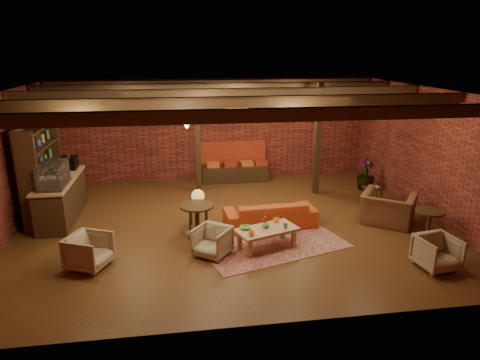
{
  "coord_description": "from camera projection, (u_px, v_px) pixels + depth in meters",
  "views": [
    {
      "loc": [
        -1.16,
        -9.57,
        4.13
      ],
      "look_at": [
        0.28,
        0.2,
        1.06
      ],
      "focal_mm": 32.0,
      "sensor_mm": 36.0,
      "label": 1
    }
  ],
  "objects": [
    {
      "name": "shelving_hutch",
      "position": [
        42.0,
        172.0,
        10.48
      ],
      "size": [
        0.52,
        2.0,
        2.4
      ],
      "primitive_type": null,
      "color": "black",
      "rests_on": "ground"
    },
    {
      "name": "service_sign",
      "position": [
        236.0,
        110.0,
        12.74
      ],
      "size": [
        0.86,
        0.06,
        0.3
      ],
      "primitive_type": "cube",
      "color": "orange",
      "rests_on": "ceiling"
    },
    {
      "name": "side_table_lamp",
      "position": [
        198.0,
        199.0,
        10.01
      ],
      "size": [
        0.52,
        0.52,
        0.96
      ],
      "rotation": [
        0.0,
        0.0,
        -0.14
      ],
      "color": "black",
      "rests_on": "floor"
    },
    {
      "name": "post_left",
      "position": [
        198.0,
        139.0,
        12.33
      ],
      "size": [
        0.16,
        0.16,
        3.2
      ],
      "primitive_type": "cube",
      "color": "black",
      "rests_on": "ground"
    },
    {
      "name": "post_right",
      "position": [
        318.0,
        140.0,
        12.23
      ],
      "size": [
        0.16,
        0.16,
        3.2
      ],
      "primitive_type": "cube",
      "color": "black",
      "rests_on": "ground"
    },
    {
      "name": "sofa",
      "position": [
        270.0,
        214.0,
        10.24
      ],
      "size": [
        2.21,
        0.98,
        0.63
      ],
      "primitive_type": "imported",
      "rotation": [
        0.0,
        0.0,
        3.2
      ],
      "color": "#A93B17",
      "rests_on": "floor"
    },
    {
      "name": "wall_right",
      "position": [
        428.0,
        153.0,
        10.65
      ],
      "size": [
        0.02,
        8.0,
        3.2
      ],
      "primitive_type": "cube",
      "color": "#5E231B",
      "rests_on": "ground"
    },
    {
      "name": "coffee_table",
      "position": [
        266.0,
        231.0,
        9.09
      ],
      "size": [
        1.44,
        1.04,
        0.7
      ],
      "rotation": [
        0.0,
        0.0,
        0.34
      ],
      "color": "#A97D4F",
      "rests_on": "floor"
    },
    {
      "name": "ceiling_beams",
      "position": [
        229.0,
        97.0,
        9.51
      ],
      "size": [
        9.8,
        6.4,
        0.22
      ],
      "primitive_type": null,
      "color": "black",
      "rests_on": "ceiling"
    },
    {
      "name": "ceiling",
      "position": [
        229.0,
        91.0,
        9.48
      ],
      "size": [
        10.0,
        8.0,
        0.02
      ],
      "primitive_type": "cube",
      "color": "black",
      "rests_on": "wall_back"
    },
    {
      "name": "service_counter",
      "position": [
        60.0,
        188.0,
        10.56
      ],
      "size": [
        0.8,
        2.5,
        1.6
      ],
      "primitive_type": null,
      "color": "black",
      "rests_on": "ground"
    },
    {
      "name": "armchair_right",
      "position": [
        389.0,
        203.0,
        10.33
      ],
      "size": [
        1.42,
        1.34,
        1.04
      ],
      "primitive_type": "imported",
      "rotation": [
        0.0,
        0.0,
        2.5
      ],
      "color": "brown",
      "rests_on": "floor"
    },
    {
      "name": "armchair_b",
      "position": [
        212.0,
        240.0,
        8.78
      ],
      "size": [
        0.9,
        0.9,
        0.68
      ],
      "primitive_type": "imported",
      "rotation": [
        0.0,
        0.0,
        -0.63
      ],
      "color": "#BEB293",
      "rests_on": "floor"
    },
    {
      "name": "round_table_left",
      "position": [
        197.0,
        216.0,
        9.54
      ],
      "size": [
        0.76,
        0.76,
        0.79
      ],
      "color": "black",
      "rests_on": "floor"
    },
    {
      "name": "armchair_far",
      "position": [
        437.0,
        251.0,
        8.26
      ],
      "size": [
        0.79,
        0.76,
        0.73
      ],
      "primitive_type": "imported",
      "rotation": [
        0.0,
        0.0,
        0.15
      ],
      "color": "#BEB293",
      "rests_on": "floor"
    },
    {
      "name": "rug",
      "position": [
        266.0,
        239.0,
        9.64
      ],
      "size": [
        3.65,
        3.17,
        0.01
      ],
      "primitive_type": "cube",
      "rotation": [
        0.0,
        0.0,
        0.3
      ],
      "color": "maroon",
      "rests_on": "floor"
    },
    {
      "name": "side_table_book",
      "position": [
        373.0,
        188.0,
        11.72
      ],
      "size": [
        0.55,
        0.55,
        0.49
      ],
      "rotation": [
        0.0,
        0.0,
        0.37
      ],
      "color": "black",
      "rests_on": "floor"
    },
    {
      "name": "floor",
      "position": [
        230.0,
        224.0,
        10.43
      ],
      "size": [
        10.0,
        10.0,
        0.0
      ],
      "primitive_type": "plane",
      "color": "#3B230E",
      "rests_on": "ground"
    },
    {
      "name": "banquette",
      "position": [
        235.0,
        166.0,
        13.72
      ],
      "size": [
        2.1,
        0.7,
        1.0
      ],
      "primitive_type": null,
      "color": "#9A2E19",
      "rests_on": "ground"
    },
    {
      "name": "wall_back",
      "position": [
        214.0,
        130.0,
        13.73
      ],
      "size": [
        10.0,
        0.02,
        3.2
      ],
      "primitive_type": "cube",
      "color": "#5E231B",
      "rests_on": "ground"
    },
    {
      "name": "wall_left",
      "position": [
        1.0,
        169.0,
        9.26
      ],
      "size": [
        0.02,
        8.0,
        3.2
      ],
      "primitive_type": "cube",
      "color": "#5E231B",
      "rests_on": "ground"
    },
    {
      "name": "ceiling_spotlights",
      "position": [
        229.0,
        107.0,
        9.58
      ],
      "size": [
        6.4,
        4.4,
        0.28
      ],
      "primitive_type": null,
      "color": "black",
      "rests_on": "ceiling"
    },
    {
      "name": "wall_front",
      "position": [
        263.0,
        230.0,
        6.17
      ],
      "size": [
        10.0,
        0.02,
        3.2
      ],
      "primitive_type": "cube",
      "color": "#5E231B",
      "rests_on": "ground"
    },
    {
      "name": "plant_tall",
      "position": [
        369.0,
        143.0,
        12.6
      ],
      "size": [
        2.06,
        2.06,
        2.88
      ],
      "primitive_type": "imported",
      "rotation": [
        0.0,
        0.0,
        0.34
      ],
      "color": "#4C7F4C",
      "rests_on": "floor"
    },
    {
      "name": "armchair_a",
      "position": [
        89.0,
        250.0,
        8.29
      ],
      "size": [
        0.92,
        0.94,
        0.75
      ],
      "primitive_type": "imported",
      "rotation": [
        0.0,
        0.0,
        1.15
      ],
      "color": "#BEB293",
      "rests_on": "floor"
    },
    {
      "name": "round_table_right",
      "position": [
        429.0,
        221.0,
        9.38
      ],
      "size": [
        0.62,
        0.62,
        0.73
      ],
      "color": "black",
      "rests_on": "floor"
    },
    {
      "name": "ceiling_pipe",
      "position": [
        222.0,
        99.0,
        11.09
      ],
      "size": [
        9.6,
        0.12,
        0.12
      ],
      "primitive_type": "cylinder",
      "rotation": [
        0.0,
        1.57,
        0.0
      ],
      "color": "black",
      "rests_on": "ceiling"
    },
    {
      "name": "plant_counter",
      "position": [
        64.0,
        170.0,
        10.64
      ],
      "size": [
        0.35,
        0.39,
        0.3
      ],
      "primitive_type": "imported",
      "color": "#337F33",
      "rests_on": "service_counter"
    }
  ]
}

